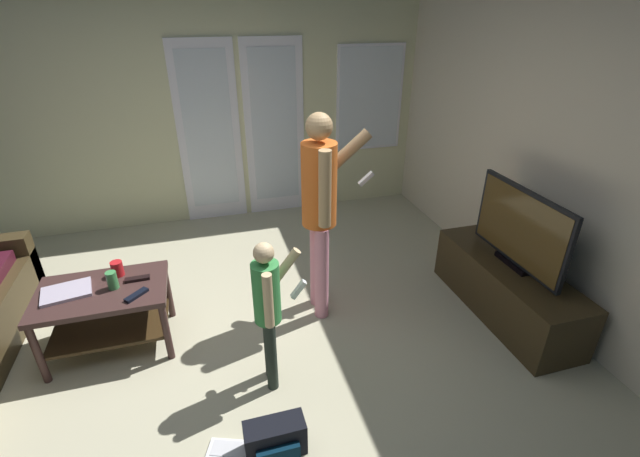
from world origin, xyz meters
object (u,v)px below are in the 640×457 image
Objects in this scene: flat_screen_tv at (520,229)px; loose_keyboard at (246,451)px; coffee_table at (106,305)px; tv_remote_black at (136,295)px; tv_stand at (506,289)px; person_child at (268,304)px; laptop_closed at (66,292)px; cup_near_edge at (117,269)px; person_adult at (321,201)px; backpack at (275,439)px; cup_by_laptop at (112,280)px; dvd_remote_slim at (137,279)px.

flat_screen_tv reaches higher than loose_keyboard.
coffee_table is 1.91× the size of loose_keyboard.
tv_stand is at bearing -50.83° from tv_remote_black.
person_child reaches higher than loose_keyboard.
coffee_table is 0.92× the size of flat_screen_tv.
coffee_table reaches higher than loose_keyboard.
tv_remote_black reaches higher than tv_stand.
laptop_closed is at bearing 152.29° from person_child.
coffee_table is 3.09m from flat_screen_tv.
coffee_table is at bearing 103.20° from tv_remote_black.
person_child is at bearing 63.01° from loose_keyboard.
person_child is at bearing -40.16° from cup_near_edge.
person_adult is 4.77× the size of backpack.
coffee_table is at bearing -179.83° from person_adult.
cup_by_laptop is 0.76× the size of tv_remote_black.
cup_by_laptop is at bearing -160.35° from dvd_remote_slim.
backpack is at bearing -98.98° from person_child.
laptop_closed is at bearing 134.93° from backpack.
person_child is 1.46m from laptop_closed.
person_adult is at bearing 62.94° from backpack.
backpack is 2.64× the size of cup_by_laptop.
coffee_table is 0.29m from dvd_remote_slim.
person_adult reaches higher than backpack.
coffee_table is 2.80× the size of laptop_closed.
cup_near_edge is at bearing 140.75° from dvd_remote_slim.
cup_by_laptop is 0.23m from tv_remote_black.
loose_keyboard is 2.69× the size of dvd_remote_slim.
tv_stand is 12.24× the size of cup_near_edge.
tv_remote_black is at bearing 125.47° from backpack.
tv_stand is (3.03, -0.46, -0.14)m from coffee_table.
cup_near_edge is at bearing 168.17° from tv_stand.
person_child is 1.10m from dvd_remote_slim.
cup_by_laptop reaches higher than dvd_remote_slim.
laptop_closed is (-1.29, 0.68, -0.12)m from person_child.
cup_by_laptop is (-0.01, -0.16, 0.01)m from cup_near_edge.
flat_screen_tv is (-0.00, 0.00, 0.55)m from tv_stand.
dvd_remote_slim reaches higher than loose_keyboard.
coffee_table is 0.22m from cup_by_laptop.
cup_near_edge is (-0.89, 1.35, 0.46)m from backpack.
cup_by_laptop reaches higher than tv_stand.
tv_stand is at bearing 6.00° from person_child.
flat_screen_tv is at bearing -17.74° from person_adult.
flat_screen_tv is 2.27m from backpack.
person_child reaches higher than cup_near_edge.
person_adult is (-1.43, 0.46, 0.21)m from flat_screen_tv.
coffee_table is 1.29m from person_child.
backpack is 1.34m from tv_remote_black.
loose_keyboard is at bearing -54.48° from coffee_table.
cup_near_edge reaches higher than dvd_remote_slim.
cup_by_laptop reaches higher than loose_keyboard.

